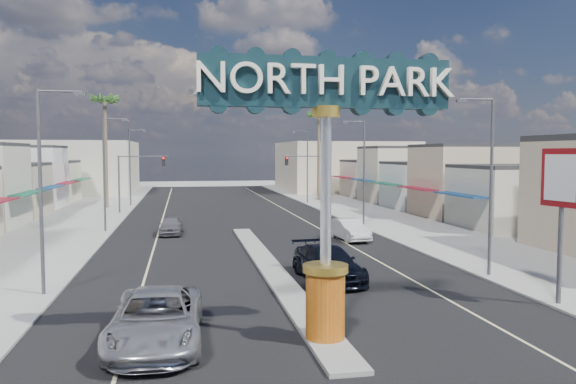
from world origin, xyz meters
name	(u,v)px	position (x,y,z in m)	size (l,w,h in m)	color
ground	(240,229)	(0.00, 30.00, 0.00)	(160.00, 160.00, 0.00)	gray
road	(240,229)	(0.00, 30.00, 0.01)	(20.00, 120.00, 0.01)	black
median_island	(270,267)	(0.00, 14.00, 0.08)	(1.30, 30.00, 0.16)	gray
sidewalk_left	(60,233)	(-14.00, 30.00, 0.06)	(8.00, 120.00, 0.12)	gray
sidewalk_right	(401,225)	(14.00, 30.00, 0.06)	(8.00, 120.00, 0.12)	gray
storefront_row_right	(441,182)	(24.00, 43.00, 3.00)	(12.00, 42.00, 6.00)	#B7B29E
backdrop_far_left	(67,168)	(-22.00, 75.00, 4.00)	(20.00, 20.00, 8.00)	#B7B29E
backdrop_far_right	(344,166)	(22.00, 75.00, 4.00)	(20.00, 20.00, 8.00)	beige
gateway_sign	(326,163)	(0.00, 1.98, 5.93)	(8.20, 1.50, 9.15)	#B43D0D
traffic_signal_left	(137,172)	(-9.18, 43.99, 4.27)	(5.09, 0.45, 6.00)	#47474C
traffic_signal_right	(311,171)	(9.18, 43.99, 4.27)	(5.09, 0.45, 6.00)	#47474C
streetlight_l_near	(44,181)	(-10.43, 10.00, 5.07)	(2.03, 0.22, 9.00)	#47474C
streetlight_l_mid	(106,168)	(-10.43, 30.00, 5.07)	(2.03, 0.22, 9.00)	#47474C
streetlight_l_far	(131,163)	(-10.43, 52.00, 5.07)	(2.03, 0.22, 9.00)	#47474C
streetlight_r_near	(488,177)	(10.43, 10.00, 5.07)	(2.03, 0.22, 9.00)	#47474C
streetlight_r_mid	(362,167)	(10.43, 30.00, 5.07)	(2.03, 0.22, 9.00)	#47474C
streetlight_r_far	(306,163)	(10.43, 52.00, 5.07)	(2.03, 0.22, 9.00)	#47474C
palm_left_far	(105,106)	(-13.00, 50.00, 11.50)	(2.60, 2.60, 13.10)	brown
palm_right_mid	(319,120)	(13.00, 56.00, 10.60)	(2.60, 2.60, 12.10)	brown
palm_right_far	(322,110)	(15.00, 62.00, 12.39)	(2.60, 2.60, 14.10)	brown
suv_left	(156,319)	(-5.47, 2.76, 0.87)	(2.90, 6.28, 1.75)	#B2B2B7
suv_right	(328,263)	(2.39, 10.77, 0.84)	(2.37, 5.82, 1.69)	black
car_parked_left	(171,225)	(-5.50, 27.99, 0.72)	(1.69, 4.20, 1.43)	slate
car_parked_right	(349,230)	(7.14, 22.83, 0.76)	(1.60, 4.60, 1.51)	silver
bank_pylon_sign	(562,187)	(10.49, 4.52, 4.91)	(0.58, 1.99, 6.33)	#47474C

